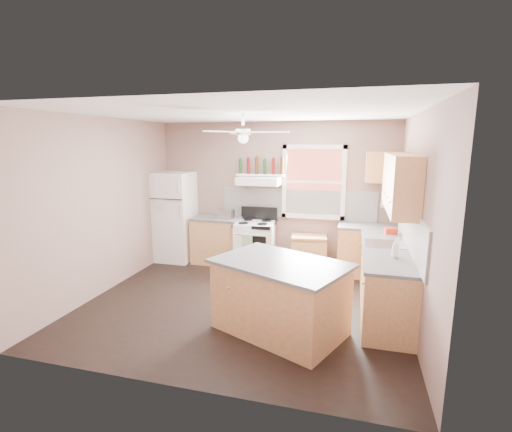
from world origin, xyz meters
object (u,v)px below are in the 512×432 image
(toaster, at_px, (226,214))
(cart, at_px, (309,252))
(refrigerator, at_px, (174,217))
(island, at_px, (280,298))
(stove, at_px, (255,245))

(toaster, height_order, cart, toaster)
(toaster, xyz_separation_m, cart, (1.55, 0.16, -0.67))
(toaster, bearing_deg, cart, 13.04)
(refrigerator, distance_m, island, 3.53)
(toaster, relative_size, cart, 0.44)
(stove, xyz_separation_m, cart, (0.99, 0.13, -0.11))
(stove, relative_size, island, 0.58)
(refrigerator, bearing_deg, cart, 1.42)
(refrigerator, relative_size, island, 1.18)
(stove, relative_size, cart, 1.36)
(stove, distance_m, cart, 1.01)
(toaster, distance_m, cart, 1.70)
(cart, distance_m, island, 2.42)
(stove, height_order, cart, stove)
(toaster, xyz_separation_m, island, (1.49, -2.25, -0.56))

